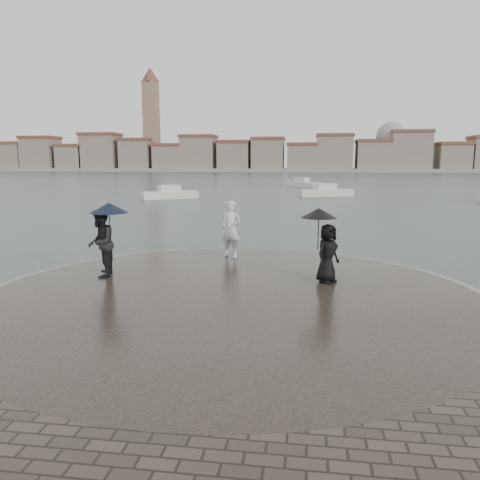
# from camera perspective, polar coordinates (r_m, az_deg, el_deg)

# --- Properties ---
(ground) EXTENTS (400.00, 400.00, 0.00)m
(ground) POSITION_cam_1_polar(r_m,az_deg,el_deg) (8.26, -4.85, -15.56)
(ground) COLOR #2B3835
(ground) RESTS_ON ground
(kerb_ring) EXTENTS (12.50, 12.50, 0.32)m
(kerb_ring) POSITION_cam_1_polar(r_m,az_deg,el_deg) (11.42, -0.92, -7.47)
(kerb_ring) COLOR gray
(kerb_ring) RESTS_ON ground
(quay_tip) EXTENTS (11.90, 11.90, 0.36)m
(quay_tip) POSITION_cam_1_polar(r_m,az_deg,el_deg) (11.41, -0.92, -7.37)
(quay_tip) COLOR #2D261E
(quay_tip) RESTS_ON ground
(statue) EXTENTS (0.78, 0.62, 1.88)m
(statue) POSITION_cam_1_polar(r_m,az_deg,el_deg) (15.43, -1.12, 1.33)
(statue) COLOR silver
(statue) RESTS_ON quay_tip
(visitor_left) EXTENTS (1.25, 1.17, 2.04)m
(visitor_left) POSITION_cam_1_polar(r_m,az_deg,el_deg) (13.32, -16.44, 0.51)
(visitor_left) COLOR black
(visitor_left) RESTS_ON quay_tip
(visitor_right) EXTENTS (1.16, 1.03, 1.95)m
(visitor_right) POSITION_cam_1_polar(r_m,az_deg,el_deg) (12.39, 10.31, -0.18)
(visitor_right) COLOR black
(visitor_right) RESTS_ON quay_tip
(far_skyline) EXTENTS (260.00, 20.00, 37.00)m
(far_skyline) POSITION_cam_1_polar(r_m,az_deg,el_deg) (168.20, 5.41, 10.19)
(far_skyline) COLOR gray
(far_skyline) RESTS_ON ground
(boats) EXTENTS (32.65, 30.34, 1.50)m
(boats) POSITION_cam_1_polar(r_m,az_deg,el_deg) (50.56, 9.24, 5.85)
(boats) COLOR beige
(boats) RESTS_ON ground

